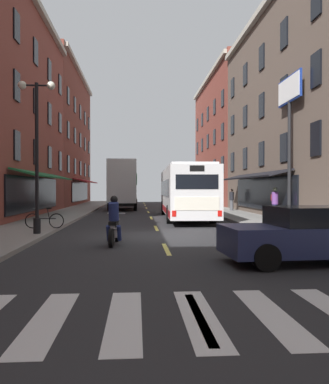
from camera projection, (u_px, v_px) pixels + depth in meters
name	position (u px, v px, depth m)	size (l,w,h in m)	color
ground_plane	(160.00, 237.00, 15.85)	(34.80, 80.00, 0.10)	#28282B
lane_centre_dashes	(160.00, 236.00, 15.60)	(0.14, 73.90, 0.01)	#DBCC4C
crosswalk_near	(199.00, 316.00, 5.87)	(7.10, 2.80, 0.01)	silver
sidewalk_left	(9.00, 235.00, 15.43)	(3.00, 80.00, 0.14)	gray
sidewalk_right	(303.00, 233.00, 16.26)	(3.00, 80.00, 0.14)	gray
billboard_sign	(289.00, 111.00, 20.67)	(0.40, 2.96, 7.63)	black
transit_bus	(185.00, 192.00, 24.84)	(2.87, 11.98, 3.22)	silver
box_truck	(123.00, 185.00, 35.20)	(2.50, 7.52, 4.30)	#B21E19
sedan_near	(317.00, 234.00, 10.11)	(4.81, 2.20, 1.44)	navy
sedan_mid	(128.00, 199.00, 44.41)	(2.02, 4.80, 1.42)	#515154
motorcycle_rider	(114.00, 224.00, 13.36)	(0.62, 2.07, 1.66)	black
bicycle_near	(45.00, 220.00, 17.42)	(1.71, 0.48, 0.91)	black
pedestrian_near	(275.00, 203.00, 21.91)	(0.36, 0.50, 1.82)	navy
pedestrian_far	(232.00, 199.00, 31.62)	(0.36, 0.36, 1.72)	#4C4C51
street_lamp_twin	(37.00, 150.00, 15.39)	(1.42, 0.32, 5.93)	black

